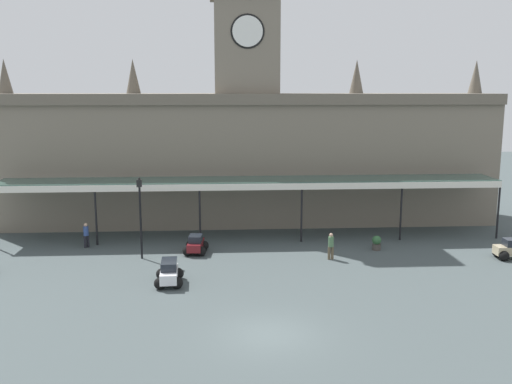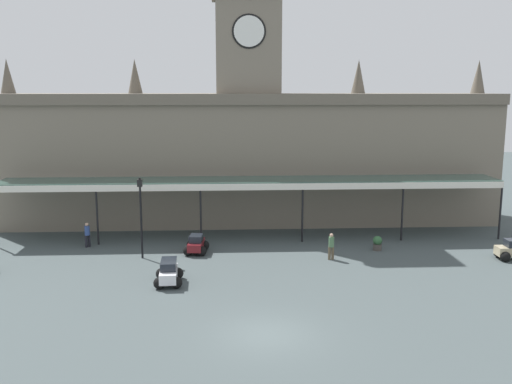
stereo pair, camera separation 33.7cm
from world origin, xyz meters
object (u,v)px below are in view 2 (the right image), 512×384
car_white_estate (169,273)px  pedestrian_crossing_forecourt (331,245)px  car_maroon_sedan (196,245)px  planter_by_canopy (377,243)px  victorian_lamppost (141,209)px  pedestrian_near_entrance (87,234)px

car_white_estate → pedestrian_crossing_forecourt: 10.40m
car_maroon_sedan → pedestrian_crossing_forecourt: 8.66m
car_maroon_sedan → pedestrian_crossing_forecourt: pedestrian_crossing_forecourt is taller
car_white_estate → planter_by_canopy: car_white_estate is taller
car_white_estate → victorian_lamppost: 5.88m
pedestrian_crossing_forecourt → victorian_lamppost: 12.01m
car_maroon_sedan → planter_by_canopy: (11.86, -0.02, -0.01)m
car_maroon_sedan → pedestrian_near_entrance: (-7.35, 1.76, 0.41)m
victorian_lamppost → car_maroon_sedan: bearing=16.6°
car_maroon_sedan → pedestrian_near_entrance: bearing=166.5°
pedestrian_near_entrance → victorian_lamppost: (4.03, -2.75, 2.26)m
car_white_estate → pedestrian_near_entrance: 9.77m
car_maroon_sedan → planter_by_canopy: bearing=-0.1°
car_maroon_sedan → victorian_lamppost: size_ratio=0.42×
car_white_estate → planter_by_canopy: (13.05, 5.80, -0.07)m
victorian_lamppost → planter_by_canopy: bearing=3.7°
victorian_lamppost → planter_by_canopy: 15.44m
pedestrian_crossing_forecourt → victorian_lamppost: (-11.76, 0.91, 2.26)m
pedestrian_near_entrance → planter_by_canopy: size_ratio=1.74×
pedestrian_near_entrance → planter_by_canopy: 19.30m
pedestrian_near_entrance → planter_by_canopy: (19.21, -1.78, -0.42)m
car_white_estate → planter_by_canopy: bearing=24.0°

